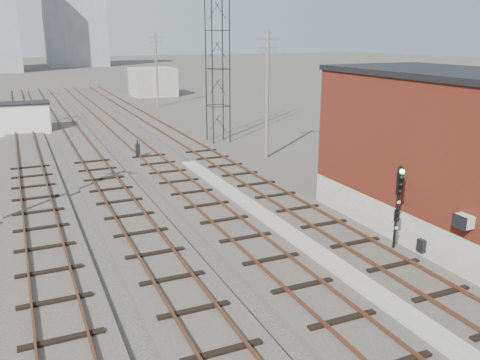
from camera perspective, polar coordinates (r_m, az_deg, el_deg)
ground at (r=65.70m, az=-15.15°, el=7.87°), size 320.00×320.00×0.00m
track_right at (r=45.93m, az=-7.78°, el=5.10°), size 3.20×90.00×0.39m
track_mid_right at (r=45.00m, az=-12.68°, el=4.63°), size 3.20×90.00×0.39m
track_mid_left at (r=44.42m, az=-17.74°, el=4.11°), size 3.20×90.00×0.39m
track_left at (r=44.19m, az=-22.89°, el=3.55°), size 3.20×90.00×0.39m
platform_curb at (r=22.81m, az=5.42°, el=-6.10°), size 0.90×28.00×0.26m
brick_building at (r=24.48m, az=22.48°, el=2.86°), size 6.54×12.20×7.22m
lattice_tower at (r=42.31m, az=-2.55°, el=14.39°), size 1.60×1.60×15.00m
utility_pole_right_a at (r=36.52m, az=3.08°, el=9.87°), size 1.80×0.24×9.00m
utility_pole_right_b at (r=64.61m, az=-9.35°, el=12.36°), size 1.80×0.24×9.00m
apartment_right at (r=155.46m, az=-18.12°, el=16.85°), size 16.00×12.00×26.00m
shed_right at (r=77.03m, az=-9.78°, el=10.81°), size 6.00×6.00×4.00m
signal_mast at (r=21.45m, az=17.30°, el=-2.60°), size 0.40×0.40×3.68m
switch_stand at (r=37.17m, az=-11.40°, el=3.21°), size 0.37×0.37×1.39m
site_trailer at (r=50.57m, az=-24.24°, el=6.34°), size 6.72×3.07×2.80m
car_silver at (r=51.43m, az=-25.09°, el=5.60°), size 4.62×2.37×1.45m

